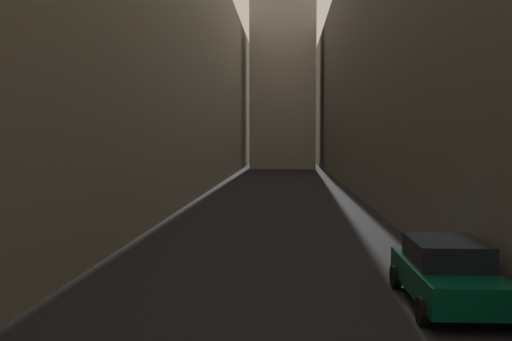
{
  "coord_description": "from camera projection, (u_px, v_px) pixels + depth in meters",
  "views": [
    {
      "loc": [
        0.55,
        10.58,
        3.99
      ],
      "look_at": [
        0.0,
        20.53,
        3.43
      ],
      "focal_mm": 38.59,
      "sensor_mm": 36.0,
      "label": 1
    }
  ],
  "objects": [
    {
      "name": "parked_car_right_far",
      "position": [
        446.0,
        272.0,
        13.2
      ],
      "size": [
        2.04,
        4.38,
        1.59
      ],
      "rotation": [
        0.0,
        0.0,
        1.57
      ],
      "color": "#05472D",
      "rests_on": "ground"
    },
    {
      "name": "building_block_left",
      "position": [
        127.0,
        60.0,
        39.61
      ],
      "size": [
        10.86,
        108.0,
        19.49
      ],
      "primitive_type": "cube",
      "color": "gray",
      "rests_on": "ground"
    },
    {
      "name": "ground_plane",
      "position": [
        278.0,
        198.0,
        37.56
      ],
      "size": [
        264.0,
        264.0,
        0.0
      ],
      "primitive_type": "plane",
      "color": "black"
    },
    {
      "name": "building_block_right",
      "position": [
        461.0,
        58.0,
        38.31
      ],
      "size": [
        14.4,
        108.0,
        19.29
      ],
      "primitive_type": "cube",
      "color": "#60594F",
      "rests_on": "ground"
    }
  ]
}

